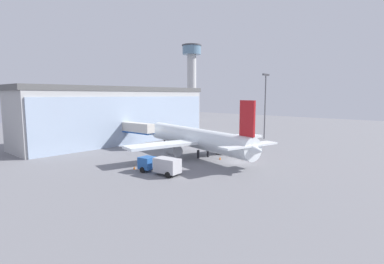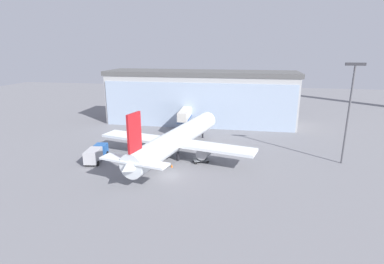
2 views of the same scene
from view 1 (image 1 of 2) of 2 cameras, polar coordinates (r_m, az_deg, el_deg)
The scene contains 10 objects.
ground at distance 55.70m, azimuth 8.40°, elevation -5.71°, with size 240.00×240.00×0.00m, color slate.
terminal_building at distance 80.90m, azimuth -13.70°, elevation 3.27°, with size 51.67×12.77×14.36m.
jet_bridge at distance 72.55m, azimuth -11.22°, elevation 0.72°, with size 2.67×12.79×5.77m.
control_tower at distance 149.19m, azimuth -0.06°, elevation 11.12°, with size 9.41×9.41×36.42m.
apron_light_mast at distance 85.70m, azimuth 13.77°, elevation 5.86°, with size 3.20×0.40×18.03m.
airplane at distance 60.14m, azimuth 1.01°, elevation -1.26°, with size 31.00×35.41×11.39m.
catering_truck at distance 47.04m, azimuth -6.04°, elevation -6.21°, with size 3.24×7.52×2.65m.
baggage_cart at distance 63.05m, azimuth 5.61°, elevation -3.70°, with size 3.21×2.61×1.50m.
safety_cone_nose at distance 57.49m, azimuth 5.37°, elevation -4.98°, with size 0.36×0.36×0.55m, color orange.
safety_cone_wingtip at distance 50.86m, azimuth -10.93°, elevation -6.67°, with size 0.36×0.36×0.55m, color orange.
Camera 1 is at (-45.24, -30.11, 12.22)m, focal length 28.00 mm.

